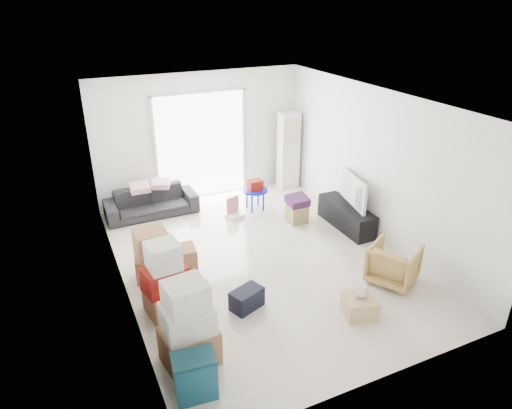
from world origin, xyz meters
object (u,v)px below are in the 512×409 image
object	(u,v)px
ac_tower	(288,151)
ottoman	(297,213)
storage_bins	(195,376)
wood_crate	(360,305)
sofa	(151,198)
armchair	(394,262)
television	(348,202)
kids_table	(255,189)
tv_console	(346,216)

from	to	relation	value
ac_tower	ottoman	bearing A→B (deg)	-112.47
storage_bins	wood_crate	size ratio (longest dim) A/B	1.30
ottoman	sofa	bearing A→B (deg)	148.85
sofa	ottoman	xyz separation A→B (m)	(2.53, -1.53, -0.18)
ac_tower	armchair	distance (m)	4.16
ottoman	wood_crate	distance (m)	2.95
television	armchair	world-z (taller)	armchair
ac_tower	kids_table	world-z (taller)	ac_tower
ac_tower	kids_table	xyz separation A→B (m)	(-1.21, -0.82, -0.41)
ac_tower	sofa	xyz separation A→B (m)	(-3.22, -0.15, -0.52)
sofa	storage_bins	distance (m)	4.85
television	wood_crate	world-z (taller)	television
armchair	storage_bins	xyz separation A→B (m)	(-3.50, -0.86, -0.07)
television	kids_table	distance (m)	1.93
television	wood_crate	bearing A→B (deg)	160.86
ottoman	kids_table	xyz separation A→B (m)	(-0.52, 0.86, 0.29)
ottoman	storage_bins	bearing A→B (deg)	-133.85
tv_console	ac_tower	bearing A→B (deg)	91.26
ac_tower	tv_console	xyz separation A→B (m)	(0.05, -2.28, -0.64)
ac_tower	sofa	size ratio (longest dim) A/B	0.96
kids_table	ac_tower	bearing A→B (deg)	34.09
sofa	armchair	size ratio (longest dim) A/B	2.62
armchair	kids_table	world-z (taller)	armchair
ac_tower	ottoman	size ratio (longest dim) A/B	4.94
armchair	kids_table	bearing A→B (deg)	-14.93
kids_table	sofa	bearing A→B (deg)	161.61
sofa	ac_tower	bearing A→B (deg)	2.13
television	kids_table	bearing A→B (deg)	52.49
sofa	wood_crate	distance (m)	4.81
sofa	ottoman	distance (m)	2.96
kids_table	television	bearing A→B (deg)	-49.19
tv_console	armchair	distance (m)	1.88
storage_bins	sofa	bearing A→B (deg)	82.60
sofa	ottoman	size ratio (longest dim) A/B	5.17
tv_console	sofa	xyz separation A→B (m)	(-3.27, 2.13, 0.13)
sofa	television	bearing A→B (deg)	-33.57
tv_console	sofa	size ratio (longest dim) A/B	0.76
tv_console	television	bearing A→B (deg)	90.00
tv_console	television	distance (m)	0.30
ac_tower	tv_console	bearing A→B (deg)	-88.74
ac_tower	wood_crate	world-z (taller)	ac_tower
wood_crate	ottoman	bearing A→B (deg)	77.92
ac_tower	television	world-z (taller)	ac_tower
storage_bins	armchair	bearing A→B (deg)	13.77
armchair	television	bearing A→B (deg)	-42.01
storage_bins	ottoman	bearing A→B (deg)	46.15
sofa	kids_table	xyz separation A→B (m)	(2.01, -0.67, 0.11)
storage_bins	ottoman	world-z (taller)	storage_bins
sofa	wood_crate	world-z (taller)	sofa
ac_tower	television	bearing A→B (deg)	-88.74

